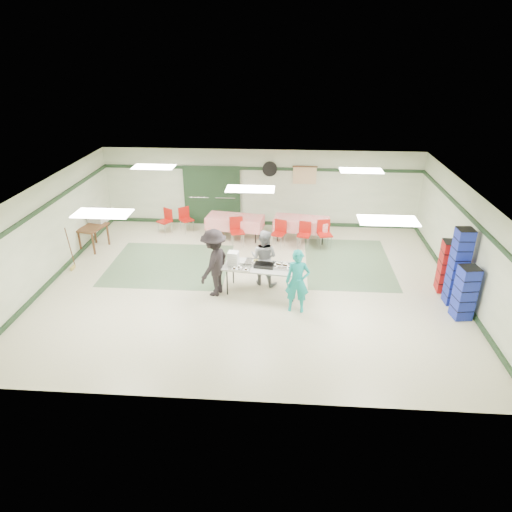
# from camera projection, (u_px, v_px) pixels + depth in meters

# --- Properties ---
(floor) EXTENTS (11.00, 11.00, 0.00)m
(floor) POSITION_uv_depth(u_px,v_px,m) (251.00, 284.00, 12.47)
(floor) COLOR beige
(floor) RESTS_ON ground
(ceiling) EXTENTS (11.00, 11.00, 0.00)m
(ceiling) POSITION_uv_depth(u_px,v_px,m) (250.00, 188.00, 11.32)
(ceiling) COLOR white
(ceiling) RESTS_ON wall_back
(wall_back) EXTENTS (11.00, 0.00, 11.00)m
(wall_back) POSITION_uv_depth(u_px,v_px,m) (261.00, 188.00, 15.96)
(wall_back) COLOR beige
(wall_back) RESTS_ON floor
(wall_front) EXTENTS (11.00, 0.00, 11.00)m
(wall_front) POSITION_uv_depth(u_px,v_px,m) (229.00, 340.00, 7.84)
(wall_front) COLOR beige
(wall_front) RESTS_ON floor
(wall_left) EXTENTS (0.00, 9.00, 9.00)m
(wall_left) POSITION_uv_depth(u_px,v_px,m) (47.00, 233.00, 12.25)
(wall_left) COLOR beige
(wall_left) RESTS_ON floor
(wall_right) EXTENTS (0.00, 9.00, 9.00)m
(wall_right) POSITION_uv_depth(u_px,v_px,m) (467.00, 244.00, 11.55)
(wall_right) COLOR beige
(wall_right) RESTS_ON floor
(trim_back) EXTENTS (11.00, 0.06, 0.10)m
(trim_back) POSITION_uv_depth(u_px,v_px,m) (261.00, 169.00, 15.63)
(trim_back) COLOR #1C341D
(trim_back) RESTS_ON wall_back
(baseboard_back) EXTENTS (11.00, 0.06, 0.12)m
(baseboard_back) POSITION_uv_depth(u_px,v_px,m) (261.00, 223.00, 16.48)
(baseboard_back) COLOR #1C341D
(baseboard_back) RESTS_ON floor
(trim_left) EXTENTS (0.06, 9.00, 0.10)m
(trim_left) POSITION_uv_depth(u_px,v_px,m) (43.00, 208.00, 11.95)
(trim_left) COLOR #1C341D
(trim_left) RESTS_ON wall_back
(baseboard_left) EXTENTS (0.06, 9.00, 0.12)m
(baseboard_left) POSITION_uv_depth(u_px,v_px,m) (57.00, 275.00, 12.80)
(baseboard_left) COLOR #1C341D
(baseboard_left) RESTS_ON floor
(trim_right) EXTENTS (0.06, 9.00, 0.10)m
(trim_right) POSITION_uv_depth(u_px,v_px,m) (471.00, 218.00, 11.25)
(trim_right) COLOR #1C341D
(trim_right) RESTS_ON wall_back
(baseboard_right) EXTENTS (0.06, 9.00, 0.12)m
(baseboard_right) POSITION_uv_depth(u_px,v_px,m) (456.00, 289.00, 12.10)
(baseboard_right) COLOR #1C341D
(baseboard_right) RESTS_ON floor
(green_patch_a) EXTENTS (3.50, 3.00, 0.01)m
(green_patch_a) POSITION_uv_depth(u_px,v_px,m) (170.00, 264.00, 13.53)
(green_patch_a) COLOR #5D7857
(green_patch_a) RESTS_ON floor
(green_patch_b) EXTENTS (2.50, 3.50, 0.01)m
(green_patch_b) POSITION_uv_depth(u_px,v_px,m) (348.00, 263.00, 13.65)
(green_patch_b) COLOR #5D7857
(green_patch_b) RESTS_ON floor
(double_door_left) EXTENTS (0.90, 0.06, 2.10)m
(double_door_left) POSITION_uv_depth(u_px,v_px,m) (199.00, 196.00, 16.17)
(double_door_left) COLOR gray
(double_door_left) RESTS_ON floor
(double_door_right) EXTENTS (0.90, 0.06, 2.10)m
(double_door_right) POSITION_uv_depth(u_px,v_px,m) (226.00, 196.00, 16.11)
(double_door_right) COLOR gray
(double_door_right) RESTS_ON floor
(door_frame) EXTENTS (2.00, 0.03, 2.15)m
(door_frame) POSITION_uv_depth(u_px,v_px,m) (212.00, 196.00, 16.12)
(door_frame) COLOR #1C341D
(door_frame) RESTS_ON floor
(wall_fan) EXTENTS (0.50, 0.10, 0.50)m
(wall_fan) POSITION_uv_depth(u_px,v_px,m) (270.00, 169.00, 15.59)
(wall_fan) COLOR black
(wall_fan) RESTS_ON wall_back
(scroll_banner) EXTENTS (0.80, 0.02, 0.60)m
(scroll_banner) POSITION_uv_depth(u_px,v_px,m) (305.00, 175.00, 15.60)
(scroll_banner) COLOR #DFBA8B
(scroll_banner) RESTS_ON wall_back
(serving_table) EXTENTS (2.07, 1.06, 0.76)m
(serving_table) POSITION_uv_depth(u_px,v_px,m) (262.00, 268.00, 11.76)
(serving_table) COLOR #AAAAA5
(serving_table) RESTS_ON floor
(sheet_tray_right) EXTENTS (0.63, 0.51, 0.02)m
(sheet_tray_right) POSITION_uv_depth(u_px,v_px,m) (283.00, 267.00, 11.68)
(sheet_tray_right) COLOR silver
(sheet_tray_right) RESTS_ON serving_table
(sheet_tray_mid) EXTENTS (0.68, 0.55, 0.02)m
(sheet_tray_mid) POSITION_uv_depth(u_px,v_px,m) (257.00, 263.00, 11.87)
(sheet_tray_mid) COLOR silver
(sheet_tray_mid) RESTS_ON serving_table
(sheet_tray_left) EXTENTS (0.59, 0.48, 0.02)m
(sheet_tray_left) POSITION_uv_depth(u_px,v_px,m) (240.00, 268.00, 11.63)
(sheet_tray_left) COLOR silver
(sheet_tray_left) RESTS_ON serving_table
(baking_pan) EXTENTS (0.55, 0.38, 0.08)m
(baking_pan) POSITION_uv_depth(u_px,v_px,m) (264.00, 265.00, 11.70)
(baking_pan) COLOR black
(baking_pan) RESTS_ON serving_table
(foam_box_stack) EXTENTS (0.29, 0.27, 0.36)m
(foam_box_stack) POSITION_uv_depth(u_px,v_px,m) (233.00, 258.00, 11.74)
(foam_box_stack) COLOR white
(foam_box_stack) RESTS_ON serving_table
(volunteer_teal) EXTENTS (0.61, 0.43, 1.60)m
(volunteer_teal) POSITION_uv_depth(u_px,v_px,m) (297.00, 281.00, 10.91)
(volunteer_teal) COLOR teal
(volunteer_teal) RESTS_ON floor
(volunteer_grey) EXTENTS (0.90, 0.80, 1.55)m
(volunteer_grey) POSITION_uv_depth(u_px,v_px,m) (264.00, 257.00, 12.17)
(volunteer_grey) COLOR gray
(volunteer_grey) RESTS_ON floor
(volunteer_dark) EXTENTS (1.01, 1.31, 1.80)m
(volunteer_dark) POSITION_uv_depth(u_px,v_px,m) (214.00, 263.00, 11.61)
(volunteer_dark) COLOR black
(volunteer_dark) RESTS_ON floor
(dining_table_a) EXTENTS (1.86, 1.03, 0.77)m
(dining_table_a) POSITION_uv_depth(u_px,v_px,m) (301.00, 224.00, 15.01)
(dining_table_a) COLOR red
(dining_table_a) RESTS_ON floor
(dining_table_b) EXTENTS (1.94, 1.07, 0.77)m
(dining_table_b) POSITION_uv_depth(u_px,v_px,m) (235.00, 222.00, 15.15)
(dining_table_b) COLOR red
(dining_table_b) RESTS_ON floor
(chair_a) EXTENTS (0.46, 0.46, 0.83)m
(chair_a) POSITION_uv_depth(u_px,v_px,m) (304.00, 232.00, 14.51)
(chair_a) COLOR red
(chair_a) RESTS_ON floor
(chair_b) EXTENTS (0.53, 0.53, 0.87)m
(chair_b) POSITION_uv_depth(u_px,v_px,m) (279.00, 231.00, 14.56)
(chair_b) COLOR red
(chair_b) RESTS_ON floor
(chair_c) EXTENTS (0.50, 0.50, 0.90)m
(chair_c) POSITION_uv_depth(u_px,v_px,m) (324.00, 231.00, 14.46)
(chair_c) COLOR red
(chair_c) RESTS_ON floor
(chair_d) EXTENTS (0.53, 0.53, 0.92)m
(chair_d) POSITION_uv_depth(u_px,v_px,m) (237.00, 228.00, 14.64)
(chair_d) COLOR red
(chair_d) RESTS_ON floor
(chair_loose_a) EXTENTS (0.56, 0.56, 0.86)m
(chair_loose_a) POSITION_uv_depth(u_px,v_px,m) (185.00, 217.00, 15.70)
(chair_loose_a) COLOR red
(chair_loose_a) RESTS_ON floor
(chair_loose_b) EXTENTS (0.56, 0.56, 0.86)m
(chair_loose_b) POSITION_uv_depth(u_px,v_px,m) (166.00, 218.00, 15.56)
(chair_loose_b) COLOR red
(chair_loose_b) RESTS_ON floor
(crate_stack_blue_a) EXTENTS (0.41, 0.41, 2.01)m
(crate_stack_blue_a) POSITION_uv_depth(u_px,v_px,m) (458.00, 267.00, 11.14)
(crate_stack_blue_a) COLOR #1B24A2
(crate_stack_blue_a) RESTS_ON floor
(crate_stack_red) EXTENTS (0.46, 0.46, 1.42)m
(crate_stack_red) POSITION_uv_depth(u_px,v_px,m) (448.00, 267.00, 11.83)
(crate_stack_red) COLOR #A61014
(crate_stack_red) RESTS_ON floor
(crate_stack_blue_b) EXTENTS (0.47, 0.47, 1.34)m
(crate_stack_blue_b) POSITION_uv_depth(u_px,v_px,m) (465.00, 293.00, 10.67)
(crate_stack_blue_b) COLOR #1B24A2
(crate_stack_blue_b) RESTS_ON floor
(printer_table) EXTENTS (0.82, 1.07, 0.74)m
(printer_table) POSITION_uv_depth(u_px,v_px,m) (93.00, 229.00, 14.33)
(printer_table) COLOR brown
(printer_table) RESTS_ON floor
(office_printer) EXTENTS (0.60, 0.55, 0.41)m
(office_printer) POSITION_uv_depth(u_px,v_px,m) (97.00, 215.00, 14.63)
(office_printer) COLOR #AAAAA5
(office_printer) RESTS_ON printer_table
(broom) EXTENTS (0.06, 0.21, 1.28)m
(broom) POSITION_uv_depth(u_px,v_px,m) (70.00, 247.00, 13.02)
(broom) COLOR brown
(broom) RESTS_ON floor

